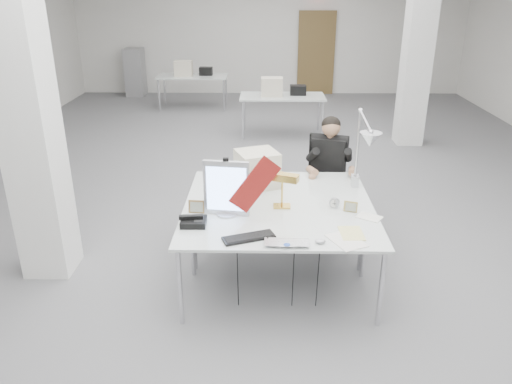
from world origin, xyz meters
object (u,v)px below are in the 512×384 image
at_px(beige_monitor, 257,169).
at_px(architect_lamp, 362,155).
at_px(seated_person, 330,154).
at_px(laptop, 287,246).
at_px(desk_main, 280,227).
at_px(desk_phone, 194,222).
at_px(bankers_lamp, 282,190).
at_px(monitor, 226,188).
at_px(office_chair, 327,185).

height_order(beige_monitor, architect_lamp, architect_lamp).
bearing_deg(seated_person, beige_monitor, -126.66).
bearing_deg(architect_lamp, laptop, -104.73).
bearing_deg(seated_person, desk_main, -95.12).
bearing_deg(desk_phone, bankers_lamp, 25.72).
height_order(monitor, bankers_lamp, monitor).
distance_m(office_chair, architect_lamp, 1.16).
height_order(desk_phone, beige_monitor, beige_monitor).
xyz_separation_m(office_chair, bankers_lamp, (-0.58, -1.21, 0.44)).
distance_m(monitor, architect_lamp, 1.38).
distance_m(desk_main, bankers_lamp, 0.44).
distance_m(office_chair, beige_monitor, 1.15).
relative_size(monitor, desk_phone, 2.34).
xyz_separation_m(monitor, desk_phone, (-0.28, -0.22, -0.23)).
height_order(monitor, desk_phone, monitor).
height_order(office_chair, bankers_lamp, bankers_lamp).
relative_size(seated_person, bankers_lamp, 2.77).
relative_size(seated_person, beige_monitor, 2.43).
distance_m(seated_person, monitor, 1.72).
height_order(office_chair, beige_monitor, beige_monitor).
bearing_deg(monitor, beige_monitor, 76.77).
xyz_separation_m(monitor, bankers_lamp, (0.51, 0.17, -0.08)).
xyz_separation_m(office_chair, monitor, (-1.09, -1.38, 0.52)).
bearing_deg(architect_lamp, desk_phone, -136.07).
bearing_deg(desk_phone, beige_monitor, 58.86).
bearing_deg(desk_main, monitor, 154.99).
xyz_separation_m(bankers_lamp, desk_phone, (-0.79, -0.39, -0.15)).
bearing_deg(bankers_lamp, architect_lamp, 41.45).
xyz_separation_m(laptop, bankers_lamp, (-0.02, 0.80, 0.16)).
relative_size(desk_main, desk_phone, 8.15).
relative_size(office_chair, seated_person, 1.03).
relative_size(desk_main, seated_person, 1.88).
height_order(desk_main, beige_monitor, beige_monitor).
bearing_deg(office_chair, desk_main, -94.50).
bearing_deg(beige_monitor, seated_person, 15.68).
bearing_deg(beige_monitor, bankers_lamp, -87.11).
bearing_deg(architect_lamp, seated_person, 123.00).
bearing_deg(desk_phone, architect_lamp, 22.83).
bearing_deg(desk_main, office_chair, 69.06).
relative_size(desk_main, architect_lamp, 2.11).
bearing_deg(desk_phone, monitor, 37.94).
height_order(seated_person, desk_phone, seated_person).
bearing_deg(desk_main, architect_lamp, 40.34).
xyz_separation_m(beige_monitor, architect_lamp, (1.02, -0.25, 0.24)).
distance_m(office_chair, laptop, 2.10).
distance_m(monitor, bankers_lamp, 0.54).
distance_m(laptop, desk_phone, 0.90).
bearing_deg(office_chair, seated_person, -73.56).
xyz_separation_m(seated_person, bankers_lamp, (-0.58, -1.16, 0.03)).
height_order(laptop, architect_lamp, architect_lamp).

